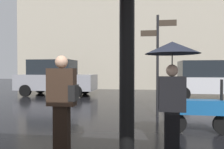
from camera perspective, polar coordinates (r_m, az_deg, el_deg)
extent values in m
cylinder|color=black|center=(1.24, 4.00, -8.24)|extent=(0.09, 0.09, 2.48)
cube|color=black|center=(3.91, 15.71, -14.81)|extent=(0.24, 0.15, 0.74)
cube|color=black|center=(3.78, 15.77, -5.04)|extent=(0.44, 0.20, 0.60)
sphere|color=beige|center=(3.76, 15.80, 1.05)|extent=(0.20, 0.20, 0.20)
cylinder|color=black|center=(3.76, 15.81, 3.06)|extent=(0.02, 0.02, 0.30)
cone|color=black|center=(3.78, 15.83, 6.92)|extent=(0.93, 0.93, 0.21)
cube|color=black|center=(3.98, -13.30, -13.93)|extent=(0.27, 0.17, 0.82)
cube|color=#332319|center=(3.85, -13.35, -3.29)|extent=(0.49, 0.22, 0.66)
sphere|color=tan|center=(3.84, -13.38, 3.30)|extent=(0.23, 0.23, 0.23)
cube|color=black|center=(3.79, -10.26, -4.85)|extent=(0.12, 0.24, 0.28)
cylinder|color=black|center=(5.46, 27.74, -11.78)|extent=(0.46, 0.09, 0.46)
cylinder|color=black|center=(5.22, 16.81, -12.30)|extent=(0.46, 0.09, 0.46)
cube|color=#195999|center=(5.24, 22.44, -8.05)|extent=(1.03, 0.32, 0.32)
cube|color=black|center=(5.12, 17.43, -5.08)|extent=(0.28, 0.28, 0.24)
cylinder|color=black|center=(5.33, 27.30, -4.15)|extent=(0.06, 0.06, 0.55)
cube|color=gray|center=(12.57, -14.59, -1.98)|extent=(4.41, 1.71, 0.86)
cube|color=black|center=(12.64, -15.53, 1.88)|extent=(2.43, 1.57, 0.83)
cylinder|color=black|center=(12.93, -7.22, -3.78)|extent=(0.65, 0.18, 0.65)
cylinder|color=black|center=(11.30, -9.56, -4.51)|extent=(0.65, 0.18, 0.65)
cylinder|color=black|center=(13.98, -18.63, -3.46)|extent=(0.65, 0.18, 0.65)
cylinder|color=black|center=(12.49, -22.21, -4.04)|extent=(0.65, 0.18, 0.65)
cube|color=silver|center=(11.68, 24.93, -2.47)|extent=(4.59, 1.77, 0.76)
cube|color=black|center=(11.60, 23.87, 1.38)|extent=(2.52, 1.63, 0.80)
cylinder|color=black|center=(12.25, 17.00, -4.03)|extent=(0.67, 0.18, 0.67)
cylinder|color=black|center=(10.51, 18.44, -4.90)|extent=(0.67, 0.18, 0.67)
cylinder|color=black|center=(6.70, 12.11, 2.21)|extent=(0.08, 0.08, 3.13)
cube|color=#33281E|center=(6.87, 14.55, 13.23)|extent=(0.56, 0.04, 0.18)
cube|color=#33281E|center=(6.78, 9.91, 10.83)|extent=(0.52, 0.04, 0.18)
cube|color=#B2A893|center=(17.47, 6.59, 16.77)|extent=(18.91, 2.15, 12.27)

